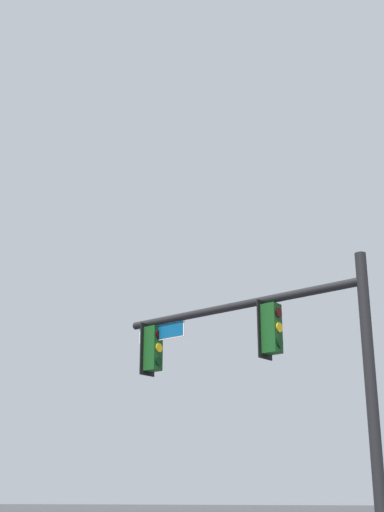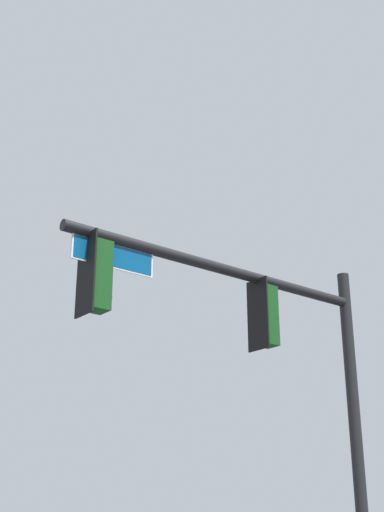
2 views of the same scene
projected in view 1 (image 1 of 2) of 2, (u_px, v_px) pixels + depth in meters
signal_pole_near at (268, 353)px, 15.53m from camera, size 6.37×1.47×6.30m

